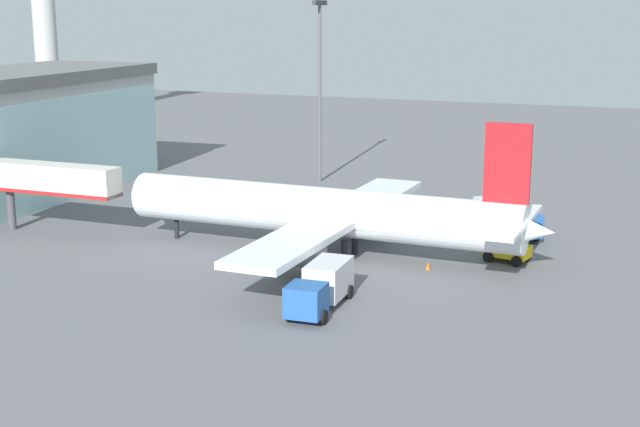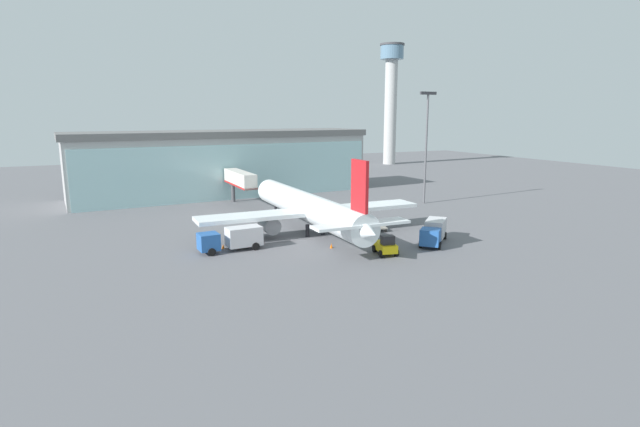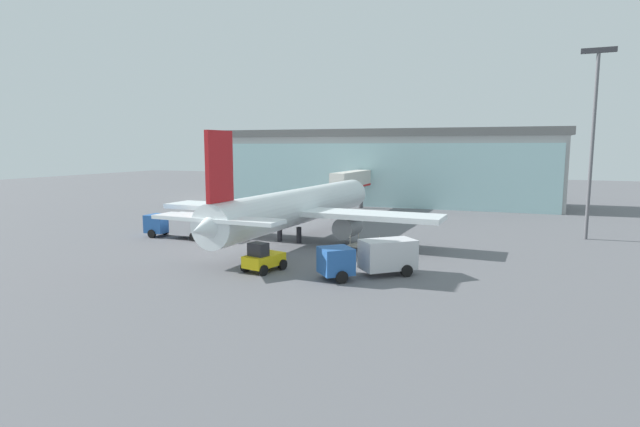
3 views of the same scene
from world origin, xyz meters
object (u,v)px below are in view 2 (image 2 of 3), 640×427
at_px(catering_truck, 233,238).
at_px(pushback_tug, 386,246).
at_px(baggage_cart, 376,228).
at_px(airplane, 309,208).
at_px(control_tower, 391,92).
at_px(safety_cone_nose, 331,246).
at_px(safety_cone_wingtip, 223,246).
at_px(fuel_truck, 434,231).
at_px(apron_light_mast, 426,138).
at_px(jet_bridge, 240,179).

bearing_deg(catering_truck, pushback_tug, 146.23).
bearing_deg(baggage_cart, airplane, 172.32).
relative_size(control_tower, airplane, 1.05).
bearing_deg(pushback_tug, baggage_cart, -13.76).
bearing_deg(safety_cone_nose, safety_cone_wingtip, 155.80).
bearing_deg(pushback_tug, control_tower, -21.05).
xyz_separation_m(airplane, pushback_tug, (3.45, -13.30, -2.38)).
bearing_deg(safety_cone_nose, fuel_truck, -14.25).
relative_size(catering_truck, baggage_cart, 2.39).
xyz_separation_m(fuel_truck, baggage_cart, (-3.20, 8.18, -0.97)).
distance_m(apron_light_mast, safety_cone_nose, 36.51).
bearing_deg(control_tower, fuel_truck, -120.05).
height_order(apron_light_mast, fuel_truck, apron_light_mast).
relative_size(apron_light_mast, catering_truck, 2.60).
bearing_deg(pushback_tug, fuel_truck, -64.73).
relative_size(baggage_cart, pushback_tug, 0.88).
xyz_separation_m(jet_bridge, airplane, (2.49, -23.45, -1.21)).
height_order(apron_light_mast, airplane, apron_light_mast).
xyz_separation_m(airplane, catering_truck, (-11.61, -4.33, -1.88)).
relative_size(control_tower, apron_light_mast, 1.90).
bearing_deg(baggage_cart, catering_truck, -163.38).
bearing_deg(catering_truck, fuel_truck, 159.96).
bearing_deg(safety_cone_wingtip, jet_bridge, 69.38).
distance_m(baggage_cart, pushback_tug, 11.20).
bearing_deg(fuel_truck, control_tower, -163.66).
height_order(baggage_cart, safety_cone_wingtip, baggage_cart).
xyz_separation_m(control_tower, safety_cone_wingtip, (-74.02, -78.06, -21.92)).
xyz_separation_m(jet_bridge, fuel_truck, (14.06, -34.87, -3.09)).
height_order(jet_bridge, catering_truck, jet_bridge).
xyz_separation_m(catering_truck, safety_cone_wingtip, (-0.84, 1.27, -1.19)).
xyz_separation_m(catering_truck, baggage_cart, (19.98, 1.08, -0.97)).
relative_size(fuel_truck, baggage_cart, 2.20).
relative_size(apron_light_mast, safety_cone_wingtip, 35.06).
height_order(control_tower, catering_truck, control_tower).
distance_m(jet_bridge, safety_cone_nose, 32.05).
distance_m(airplane, pushback_tug, 13.94).
relative_size(airplane, safety_cone_nose, 63.33).
bearing_deg(apron_light_mast, catering_truck, -157.68).
bearing_deg(fuel_truck, safety_cone_nose, -57.87).
bearing_deg(jet_bridge, baggage_cart, -158.14).
xyz_separation_m(apron_light_mast, baggage_cart, (-19.20, -15.00, -10.90)).
bearing_deg(catering_truck, control_tower, -135.71).
relative_size(catering_truck, safety_cone_nose, 13.46).
relative_size(jet_bridge, fuel_truck, 1.78).
bearing_deg(control_tower, safety_cone_nose, -126.86).
bearing_deg(control_tower, airplane, -129.38).
relative_size(jet_bridge, baggage_cart, 3.92).
distance_m(control_tower, safety_cone_nose, 106.36).
relative_size(pushback_tug, safety_cone_nose, 6.38).
height_order(catering_truck, safety_cone_nose, catering_truck).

